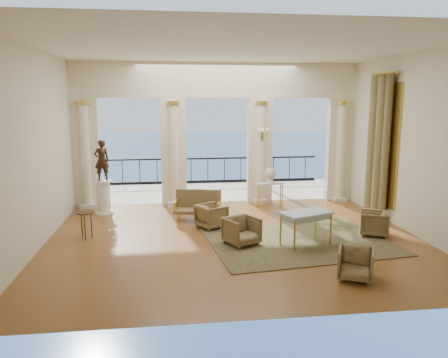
{
  "coord_description": "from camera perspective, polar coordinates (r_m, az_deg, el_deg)",
  "views": [
    {
      "loc": [
        -1.52,
        -10.11,
        3.34
      ],
      "look_at": [
        -0.18,
        0.6,
        1.38
      ],
      "focal_mm": 35.0,
      "sensor_mm": 36.0,
      "label": 1
    }
  ],
  "objects": [
    {
      "name": "balustrade",
      "position": [
        17.81,
        -2.12,
        0.81
      ],
      "size": [
        9.0,
        0.06,
        1.03
      ],
      "color": "black",
      "rests_on": "terrace"
    },
    {
      "name": "console_table",
      "position": [
        13.78,
        6.04,
        -1.03
      ],
      "size": [
        0.87,
        0.5,
        0.78
      ],
      "rotation": [
        0.0,
        0.0,
        0.23
      ],
      "color": "silver",
      "rests_on": "ground"
    },
    {
      "name": "armchair_c",
      "position": [
        11.55,
        19.02,
        -5.34
      ],
      "size": [
        0.84,
        0.86,
        0.68
      ],
      "primitive_type": "imported",
      "rotation": [
        0.0,
        0.0,
        -2.01
      ],
      "color": "#4C3E23",
      "rests_on": "ground"
    },
    {
      "name": "rug",
      "position": [
        10.76,
        9.64,
        -7.89
      ],
      "size": [
        4.59,
        3.78,
        0.02
      ],
      "primitive_type": "cube",
      "rotation": [
        0.0,
        0.0,
        0.12
      ],
      "color": "#292E19",
      "rests_on": "ground"
    },
    {
      "name": "sea",
      "position": [
        70.74,
        -5.82,
        2.65
      ],
      "size": [
        160.0,
        160.0,
        0.0
      ],
      "primitive_type": "plane",
      "color": "#1B4D85",
      "rests_on": "ground"
    },
    {
      "name": "arcade",
      "position": [
        14.03,
        -0.89,
        7.2
      ],
      "size": [
        9.0,
        0.56,
        4.5
      ],
      "color": "beige",
      "rests_on": "ground"
    },
    {
      "name": "palm_tree",
      "position": [
        17.09,
        4.9,
        12.77
      ],
      "size": [
        2.0,
        2.0,
        4.5
      ],
      "color": "#4C3823",
      "rests_on": "terrace"
    },
    {
      "name": "side_table",
      "position": [
        11.11,
        -17.64,
        -4.61
      ],
      "size": [
        0.41,
        0.41,
        0.67
      ],
      "color": "black",
      "rests_on": "ground"
    },
    {
      "name": "wall_sconce",
      "position": [
        13.97,
        5.0,
        5.68
      ],
      "size": [
        0.3,
        0.11,
        0.33
      ],
      "color": "gold",
      "rests_on": "arcade"
    },
    {
      "name": "headland",
      "position": [
        85.25,
        -26.71,
        4.94
      ],
      "size": [
        22.0,
        18.0,
        6.0
      ],
      "primitive_type": "cube",
      "color": "black",
      "rests_on": "sea"
    },
    {
      "name": "game_table",
      "position": [
        10.29,
        10.67,
        -4.7
      ],
      "size": [
        1.31,
        1.01,
        0.79
      ],
      "rotation": [
        0.0,
        0.0,
        0.38
      ],
      "color": "#A9C9D7",
      "rests_on": "ground"
    },
    {
      "name": "statue",
      "position": [
        13.21,
        -15.68,
        2.39
      ],
      "size": [
        0.51,
        0.44,
        1.19
      ],
      "primitive_type": "imported",
      "rotation": [
        0.0,
        0.0,
        3.57
      ],
      "color": "black",
      "rests_on": "pedestal"
    },
    {
      "name": "pedestal",
      "position": [
        13.41,
        -15.45,
        -2.37
      ],
      "size": [
        0.55,
        0.55,
        1.01
      ],
      "color": "silver",
      "rests_on": "ground"
    },
    {
      "name": "armchair_d",
      "position": [
        11.58,
        -1.63,
        -4.7
      ],
      "size": [
        0.88,
        0.9,
        0.69
      ],
      "primitive_type": "imported",
      "rotation": [
        0.0,
        0.0,
        2.09
      ],
      "color": "#4C3E23",
      "rests_on": "ground"
    },
    {
      "name": "armchair_b",
      "position": [
        8.72,
        16.83,
        -10.4
      ],
      "size": [
        0.83,
        0.81,
        0.65
      ],
      "primitive_type": "imported",
      "rotation": [
        0.0,
        0.0,
        -0.45
      ],
      "color": "#4C3E23",
      "rests_on": "ground"
    },
    {
      "name": "settee",
      "position": [
        12.28,
        -3.43,
        -3.48
      ],
      "size": [
        1.37,
        0.79,
        0.85
      ],
      "rotation": [
        0.0,
        0.0,
        -0.2
      ],
      "color": "#4C3E23",
      "rests_on": "ground"
    },
    {
      "name": "armchair_a",
      "position": [
        10.26,
        2.32,
        -6.62
      ],
      "size": [
        0.92,
        0.9,
        0.72
      ],
      "primitive_type": "imported",
      "rotation": [
        0.0,
        0.0,
        0.47
      ],
      "color": "#4C3E23",
      "rests_on": "ground"
    },
    {
      "name": "urn",
      "position": [
        13.71,
        6.07,
        0.62
      ],
      "size": [
        0.36,
        0.36,
        0.47
      ],
      "color": "silver",
      "rests_on": "console_table"
    },
    {
      "name": "room_walls",
      "position": [
        9.13,
        2.49,
        7.38
      ],
      "size": [
        9.0,
        9.0,
        9.0
      ],
      "color": "beige",
      "rests_on": "ground"
    },
    {
      "name": "floor",
      "position": [
        10.75,
        1.38,
        -7.81
      ],
      "size": [
        9.0,
        9.0,
        0.0
      ],
      "primitive_type": "plane",
      "color": "#482309",
      "rests_on": "ground"
    },
    {
      "name": "window_frame",
      "position": [
        13.12,
        20.15,
        4.24
      ],
      "size": [
        0.04,
        1.6,
        3.4
      ],
      "primitive_type": "cube",
      "color": "gold",
      "rests_on": "room_walls"
    },
    {
      "name": "terrace",
      "position": [
        16.33,
        -1.62,
        -1.69
      ],
      "size": [
        10.0,
        3.6,
        0.1
      ],
      "primitive_type": "cube",
      "color": "beige",
      "rests_on": "ground"
    },
    {
      "name": "curtain",
      "position": [
        13.04,
        19.39,
        3.89
      ],
      "size": [
        0.33,
        1.4,
        4.09
      ],
      "color": "brown",
      "rests_on": "ground"
    }
  ]
}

